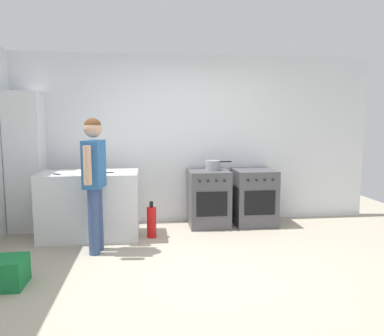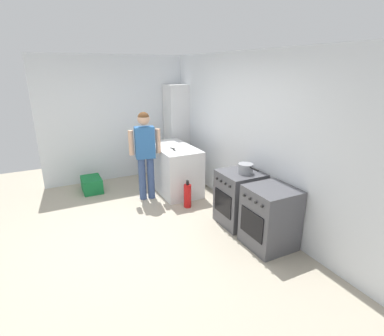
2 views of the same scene
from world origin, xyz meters
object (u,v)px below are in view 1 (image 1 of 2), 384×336
(oven_right, at_px, (254,197))
(knife_paring, at_px, (97,173))
(knife_bread, at_px, (64,175))
(person, at_px, (94,173))
(pot, at_px, (213,165))
(larder_cabinet, at_px, (26,162))
(fire_extinguisher, at_px, (152,222))
(knife_utility, at_px, (114,173))
(oven_left, at_px, (209,198))

(oven_right, height_order, knife_paring, knife_paring)
(knife_bread, distance_m, person, 0.59)
(pot, xyz_separation_m, knife_bread, (-2.05, -0.64, -0.02))
(person, distance_m, larder_cabinet, 1.56)
(pot, bearing_deg, oven_right, -3.05)
(oven_right, height_order, pot, pot)
(pot, distance_m, knife_paring, 1.73)
(pot, distance_m, fire_extinguisher, 1.28)
(knife_utility, distance_m, person, 0.54)
(knife_bread, distance_m, knife_paring, 0.42)
(knife_paring, bearing_deg, knife_utility, -4.06)
(knife_utility, relative_size, person, 0.16)
(oven_left, height_order, knife_utility, knife_utility)
(oven_left, relative_size, person, 0.52)
(knife_bread, relative_size, fire_extinguisher, 0.64)
(larder_cabinet, bearing_deg, knife_bread, -46.75)
(knife_utility, bearing_deg, fire_extinguisher, 0.82)
(pot, height_order, knife_utility, pot)
(fire_extinguisher, bearing_deg, knife_bread, -173.31)
(knife_bread, distance_m, larder_cabinet, 0.98)
(knife_paring, bearing_deg, knife_bread, -160.59)
(oven_right, bearing_deg, knife_paring, -168.45)
(pot, xyz_separation_m, knife_paring, (-1.65, -0.50, -0.02))
(person, bearing_deg, knife_bread, 138.52)
(knife_utility, bearing_deg, oven_right, 13.16)
(person, height_order, fire_extinguisher, person)
(fire_extinguisher, bearing_deg, larder_cabinet, 161.95)
(knife_paring, relative_size, person, 0.13)
(oven_right, distance_m, knife_paring, 2.39)
(larder_cabinet, bearing_deg, knife_utility, -24.55)
(oven_right, distance_m, knife_utility, 2.18)
(oven_right, xyz_separation_m, fire_extinguisher, (-1.58, -0.48, -0.21))
(knife_paring, distance_m, person, 0.53)
(oven_left, xyz_separation_m, knife_utility, (-1.36, -0.49, 0.48))
(knife_utility, relative_size, knife_paring, 1.22)
(oven_right, bearing_deg, oven_left, -180.00)
(oven_left, relative_size, pot, 2.13)
(knife_paring, distance_m, larder_cabinet, 1.21)
(knife_utility, height_order, fire_extinguisher, knife_utility)
(fire_extinguisher, height_order, larder_cabinet, larder_cabinet)
(oven_left, bearing_deg, knife_utility, -160.43)
(oven_right, relative_size, larder_cabinet, 0.42)
(knife_paring, bearing_deg, oven_right, 11.55)
(pot, relative_size, larder_cabinet, 0.20)
(oven_left, distance_m, fire_extinguisher, 1.01)
(oven_left, bearing_deg, larder_cabinet, 177.80)
(knife_utility, bearing_deg, pot, 19.93)
(pot, xyz_separation_m, person, (-1.61, -1.03, 0.04))
(knife_bread, height_order, larder_cabinet, larder_cabinet)
(pot, bearing_deg, knife_paring, -163.07)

